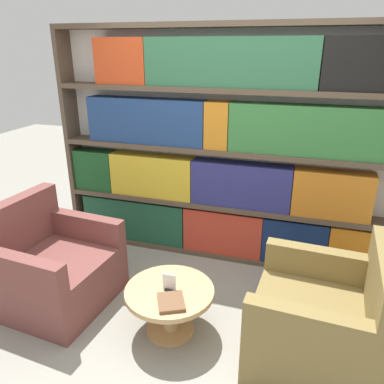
% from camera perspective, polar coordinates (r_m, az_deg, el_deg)
% --- Properties ---
extents(ground_plane, '(14.00, 14.00, 0.00)m').
position_cam_1_polar(ground_plane, '(3.15, -1.55, -21.93)').
color(ground_plane, gray).
extents(bookshelf, '(3.59, 0.30, 2.37)m').
position_cam_1_polar(bookshelf, '(3.81, 5.23, 5.75)').
color(bookshelf, silver).
rests_on(bookshelf, ground_plane).
extents(armchair_left, '(0.96, 0.98, 0.93)m').
position_cam_1_polar(armchair_left, '(3.61, -20.49, -10.94)').
color(armchair_left, brown).
rests_on(armchair_left, ground_plane).
extents(armchair_right, '(0.95, 0.97, 0.93)m').
position_cam_1_polar(armchair_right, '(2.98, 19.22, -18.27)').
color(armchair_right, olive).
rests_on(armchair_right, ground_plane).
extents(coffee_table, '(0.70, 0.70, 0.40)m').
position_cam_1_polar(coffee_table, '(3.07, -3.42, -16.30)').
color(coffee_table, tan).
rests_on(coffee_table, ground_plane).
extents(table_sign, '(0.11, 0.06, 0.14)m').
position_cam_1_polar(table_sign, '(2.97, -3.49, -13.69)').
color(table_sign, black).
rests_on(table_sign, coffee_table).
extents(stray_book, '(0.27, 0.29, 0.03)m').
position_cam_1_polar(stray_book, '(2.86, -3.21, -16.39)').
color(stray_book, brown).
rests_on(stray_book, coffee_table).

